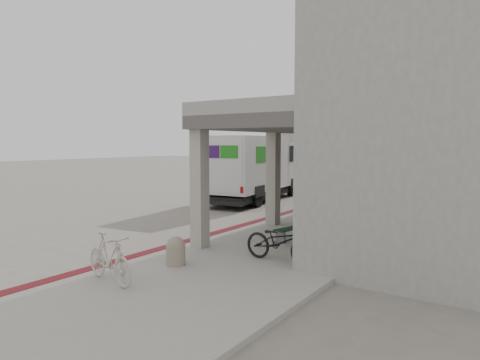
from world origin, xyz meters
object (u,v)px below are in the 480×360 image
Objects in this scene: utility_cabinet at (371,207)px; bicycle_cream at (109,258)px; bicycle_black at (280,242)px; fedex_truck at (255,167)px; bench at (296,230)px.

bicycle_cream reaches higher than utility_cabinet.
bicycle_black is at bearing -22.87° from bicycle_cream.
fedex_truck is 11.89m from bicycle_black.
bench is (6.07, -7.24, -1.36)m from fedex_truck.
bench is at bearing -107.27° from utility_cabinet.
utility_cabinet is at bearing -1.41° from bicycle_cream.
fedex_truck reaches higher than utility_cabinet.
utility_cabinet is 10.47m from bicycle_cream.
bicycle_cream reaches higher than bicycle_black.
fedex_truck reaches higher than bench.
fedex_truck is 9.55m from bench.
utility_cabinet is at bearing 3.42° from bicycle_black.
fedex_truck is 13.79m from bicycle_cream.
bench is 5.85m from bicycle_cream.
bicycle_black is (6.85, -9.65, -1.13)m from fedex_truck.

